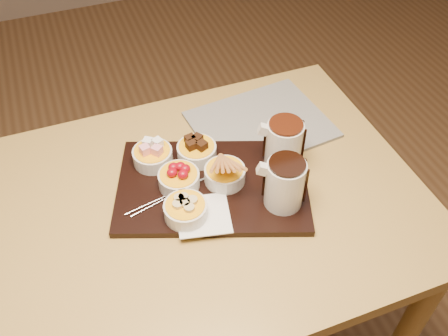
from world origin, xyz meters
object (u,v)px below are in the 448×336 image
object	(u,v)px
dining_table	(177,232)
pitcher_dark_chocolate	(285,184)
pitcher_milk_chocolate	(284,144)
newspaper	(261,124)
bowl_strawberries	(179,180)
serving_board	(213,186)

from	to	relation	value
dining_table	pitcher_dark_chocolate	bearing A→B (deg)	-20.73
pitcher_milk_chocolate	newspaper	xyz separation A→B (m)	(0.02, 0.16, -0.07)
bowl_strawberries	serving_board	bearing A→B (deg)	-16.69
pitcher_dark_chocolate	pitcher_milk_chocolate	size ratio (longest dim) A/B	1.00
newspaper	dining_table	bearing A→B (deg)	-153.88
newspaper	pitcher_milk_chocolate	bearing A→B (deg)	-101.24
serving_board	bowl_strawberries	size ratio (longest dim) A/B	4.60
newspaper	pitcher_dark_chocolate	bearing A→B (deg)	-109.73
dining_table	bowl_strawberries	xyz separation A→B (m)	(0.03, 0.05, 0.14)
serving_board	pitcher_dark_chocolate	size ratio (longest dim) A/B	3.74
dining_table	pitcher_milk_chocolate	xyz separation A→B (m)	(0.29, 0.03, 0.18)
pitcher_dark_chocolate	pitcher_milk_chocolate	distance (m)	0.13
serving_board	newspaper	xyz separation A→B (m)	(0.20, 0.17, -0.00)
bowl_strawberries	pitcher_milk_chocolate	xyz separation A→B (m)	(0.27, -0.02, 0.04)
pitcher_dark_chocolate	newspaper	bearing A→B (deg)	96.40
serving_board	bowl_strawberries	bearing A→B (deg)	-176.42
dining_table	pitcher_milk_chocolate	world-z (taller)	pitcher_milk_chocolate
pitcher_milk_chocolate	newspaper	world-z (taller)	pitcher_milk_chocolate
serving_board	pitcher_dark_chocolate	bearing A→B (deg)	-19.98
dining_table	newspaper	world-z (taller)	newspaper
serving_board	newspaper	size ratio (longest dim) A/B	1.29
pitcher_milk_chocolate	pitcher_dark_chocolate	bearing A→B (deg)	-94.40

